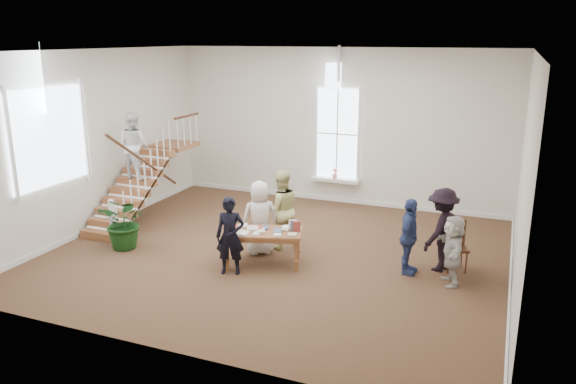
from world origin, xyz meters
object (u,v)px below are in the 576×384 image
at_px(elderly_woman, 260,218).
at_px(woman_cluster_b, 442,230).
at_px(person_yellow, 281,209).
at_px(library_table, 262,234).
at_px(woman_cluster_c, 453,250).
at_px(side_chair, 455,242).
at_px(woman_cluster_a, 409,237).
at_px(floor_plant, 125,222).
at_px(police_officer, 230,236).

xyz_separation_m(elderly_woman, woman_cluster_b, (3.92, 0.56, 0.05)).
relative_size(elderly_woman, person_yellow, 0.91).
xyz_separation_m(library_table, person_yellow, (-0.04, 1.11, 0.24)).
bearing_deg(woman_cluster_c, woman_cluster_b, -173.03).
bearing_deg(person_yellow, side_chair, 143.54).
bearing_deg(elderly_woman, person_yellow, -155.88).
height_order(woman_cluster_a, side_chair, woman_cluster_a).
bearing_deg(woman_cluster_a, floor_plant, 101.47).
distance_m(woman_cluster_b, woman_cluster_c, 0.74).
bearing_deg(woman_cluster_c, side_chair, 163.91).
xyz_separation_m(person_yellow, woman_cluster_c, (3.92, -0.59, -0.22)).
xyz_separation_m(library_table, side_chair, (3.86, 1.35, -0.10)).
relative_size(library_table, floor_plant, 1.45).
bearing_deg(woman_cluster_b, library_table, -50.30).
bearing_deg(elderly_woman, police_officer, 50.51).
bearing_deg(police_officer, library_table, 38.27).
relative_size(elderly_woman, woman_cluster_a, 1.05).
height_order(woman_cluster_c, floor_plant, woman_cluster_c).
bearing_deg(side_chair, woman_cluster_c, -108.25).
bearing_deg(woman_cluster_c, library_table, -100.11).
height_order(police_officer, side_chair, police_officer).
bearing_deg(woman_cluster_c, person_yellow, -116.30).
relative_size(woman_cluster_a, floor_plant, 1.28).
bearing_deg(woman_cluster_a, woman_cluster_b, -50.60).
distance_m(person_yellow, side_chair, 3.92).
relative_size(police_officer, woman_cluster_c, 1.14).
bearing_deg(woman_cluster_b, person_yellow, -67.42).
relative_size(woman_cluster_a, woman_cluster_b, 0.91).
height_order(woman_cluster_c, side_chair, woman_cluster_c).
relative_size(police_officer, floor_plant, 1.30).
bearing_deg(side_chair, woman_cluster_a, -164.56).
xyz_separation_m(person_yellow, side_chair, (3.90, 0.24, -0.34)).
bearing_deg(person_yellow, elderly_woman, 19.12).
height_order(floor_plant, side_chair, floor_plant).
height_order(library_table, floor_plant, floor_plant).
bearing_deg(library_table, woman_cluster_b, 0.80).
relative_size(woman_cluster_b, side_chair, 1.69).
bearing_deg(person_yellow, floor_plant, -17.30).
xyz_separation_m(library_table, woman_cluster_a, (2.99, 0.72, 0.11)).
bearing_deg(side_chair, woman_cluster_b, -167.96).
relative_size(woman_cluster_b, floor_plant, 1.41).
height_order(library_table, person_yellow, person_yellow).
bearing_deg(woman_cluster_a, woman_cluster_c, -100.00).
distance_m(person_yellow, woman_cluster_a, 3.05).
bearing_deg(library_table, elderly_woman, 101.44).
height_order(police_officer, woman_cluster_a, police_officer).
bearing_deg(woman_cluster_c, floor_plant, -101.52).
distance_m(library_table, police_officer, 0.78).
relative_size(library_table, side_chair, 1.73).
xyz_separation_m(woman_cluster_b, side_chair, (0.28, 0.17, -0.30)).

